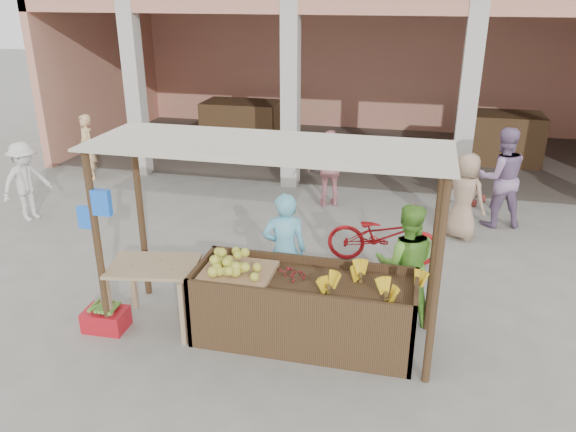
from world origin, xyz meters
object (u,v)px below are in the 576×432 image
(side_table, at_px, (154,275))
(red_crate, at_px, (106,319))
(vendor_green, at_px, (406,261))
(motorcycle, at_px, (383,235))
(vendor_blue, at_px, (284,247))
(fruit_stall, at_px, (304,311))

(side_table, relative_size, red_crate, 2.29)
(vendor_green, bearing_deg, side_table, 11.66)
(vendor_green, distance_m, motorcycle, 1.67)
(vendor_green, xyz_separation_m, motorcycle, (-0.39, 1.58, -0.37))
(side_table, xyz_separation_m, motorcycle, (2.59, 2.45, -0.25))
(red_crate, height_order, vendor_green, vendor_green)
(side_table, bearing_deg, vendor_blue, 20.75)
(fruit_stall, height_order, motorcycle, motorcycle)
(vendor_blue, bearing_deg, vendor_green, 163.11)
(red_crate, height_order, vendor_blue, vendor_blue)
(vendor_blue, height_order, motorcycle, vendor_blue)
(fruit_stall, height_order, vendor_blue, vendor_blue)
(vendor_blue, xyz_separation_m, motorcycle, (1.16, 1.59, -0.39))
(vendor_blue, xyz_separation_m, vendor_green, (1.55, 0.01, -0.02))
(vendor_blue, distance_m, motorcycle, 2.01)
(vendor_green, bearing_deg, red_crate, 12.43)
(red_crate, bearing_deg, side_table, 18.90)
(fruit_stall, xyz_separation_m, motorcycle, (0.74, 2.33, 0.06))
(vendor_blue, relative_size, motorcycle, 0.95)
(motorcycle, bearing_deg, vendor_green, -168.60)
(fruit_stall, relative_size, vendor_blue, 1.53)
(red_crate, relative_size, vendor_blue, 0.30)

